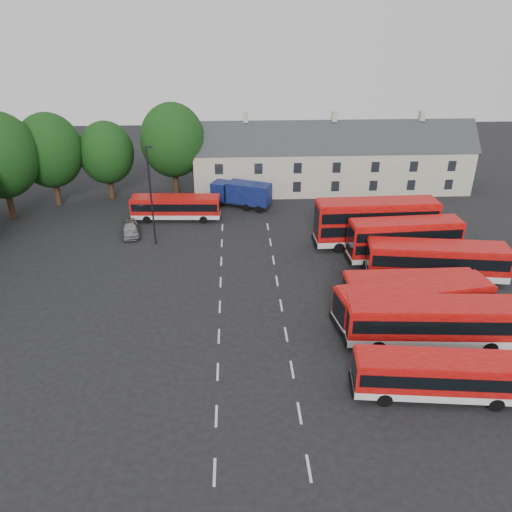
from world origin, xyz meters
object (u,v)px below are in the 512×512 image
object	(u,v)px
bus_row_a	(439,374)
lamppost	(151,194)
bus_dd_south	(404,238)
silver_car	(130,228)
box_truck	(242,193)

from	to	relation	value
bus_row_a	lamppost	xyz separation A→B (m)	(-20.39, 23.05, 3.66)
bus_dd_south	lamppost	bearing A→B (deg)	165.04
bus_row_a	silver_car	distance (m)	34.60
bus_row_a	silver_car	bearing A→B (deg)	138.71
silver_car	lamppost	xyz separation A→B (m)	(2.98, -2.44, 4.69)
lamppost	bus_row_a	bearing A→B (deg)	-48.51
bus_row_a	box_truck	distance (m)	34.86
bus_dd_south	bus_row_a	bearing A→B (deg)	-104.14
bus_row_a	box_truck	bearing A→B (deg)	115.21
box_truck	silver_car	world-z (taller)	box_truck
box_truck	lamppost	distance (m)	13.90
bus_dd_south	box_truck	size ratio (longest dim) A/B	1.42
bus_row_a	box_truck	xyz separation A→B (m)	(-11.35, 32.96, -0.02)
silver_car	lamppost	world-z (taller)	lamppost
lamppost	box_truck	bearing A→B (deg)	47.64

